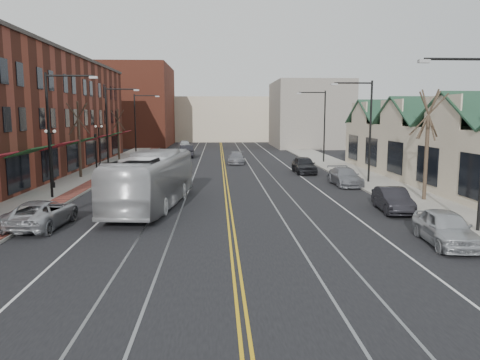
{
  "coord_description": "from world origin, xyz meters",
  "views": [
    {
      "loc": [
        -0.65,
        -14.75,
        5.53
      ],
      "look_at": [
        0.56,
        10.26,
        2.0
      ],
      "focal_mm": 35.0,
      "sensor_mm": 36.0,
      "label": 1
    }
  ],
  "objects": [
    {
      "name": "ground",
      "position": [
        0.0,
        0.0,
        0.0
      ],
      "size": [
        160.0,
        160.0,
        0.0
      ],
      "primitive_type": "plane",
      "color": "black",
      "rests_on": "ground"
    },
    {
      "name": "sidewalk_left",
      "position": [
        -12.0,
        20.0,
        0.07
      ],
      "size": [
        4.0,
        120.0,
        0.15
      ],
      "primitive_type": "cube",
      "color": "gray",
      "rests_on": "ground"
    },
    {
      "name": "sidewalk_right",
      "position": [
        12.0,
        20.0,
        0.07
      ],
      "size": [
        4.0,
        120.0,
        0.15
      ],
      "primitive_type": "cube",
      "color": "gray",
      "rests_on": "ground"
    },
    {
      "name": "building_left",
      "position": [
        -19.0,
        27.0,
        5.5
      ],
      "size": [
        10.0,
        50.0,
        11.0
      ],
      "primitive_type": "cube",
      "color": "brown",
      "rests_on": "ground"
    },
    {
      "name": "building_right",
      "position": [
        18.0,
        20.0,
        2.3
      ],
      "size": [
        8.0,
        36.0,
        4.6
      ],
      "primitive_type": "cube",
      "color": "#BEAE92",
      "rests_on": "ground"
    },
    {
      "name": "backdrop_left",
      "position": [
        -16.0,
        70.0,
        7.0
      ],
      "size": [
        14.0,
        18.0,
        14.0
      ],
      "primitive_type": "cube",
      "color": "brown",
      "rests_on": "ground"
    },
    {
      "name": "backdrop_mid",
      "position": [
        0.0,
        85.0,
        4.5
      ],
      "size": [
        22.0,
        14.0,
        9.0
      ],
      "primitive_type": "cube",
      "color": "#BEAE92",
      "rests_on": "ground"
    },
    {
      "name": "backdrop_right",
      "position": [
        15.0,
        65.0,
        5.5
      ],
      "size": [
        12.0,
        16.0,
        11.0
      ],
      "primitive_type": "cube",
      "color": "slate",
      "rests_on": "ground"
    },
    {
      "name": "streetlight_l_1",
      "position": [
        -11.05,
        16.0,
        5.03
      ],
      "size": [
        3.33,
        0.25,
        8.0
      ],
      "color": "black",
      "rests_on": "sidewalk_left"
    },
    {
      "name": "streetlight_l_2",
      "position": [
        -11.05,
        32.0,
        5.03
      ],
      "size": [
        3.33,
        0.25,
        8.0
      ],
      "color": "black",
      "rests_on": "sidewalk_left"
    },
    {
      "name": "streetlight_l_3",
      "position": [
        -11.05,
        48.0,
        5.03
      ],
      "size": [
        3.33,
        0.25,
        8.0
      ],
      "color": "black",
      "rests_on": "sidewalk_left"
    },
    {
      "name": "streetlight_r_0",
      "position": [
        11.05,
        6.0,
        5.03
      ],
      "size": [
        3.33,
        0.25,
        8.0
      ],
      "color": "black",
      "rests_on": "sidewalk_right"
    },
    {
      "name": "streetlight_r_1",
      "position": [
        11.05,
        22.0,
        5.03
      ],
      "size": [
        3.33,
        0.25,
        8.0
      ],
      "color": "black",
      "rests_on": "sidewalk_right"
    },
    {
      "name": "streetlight_r_2",
      "position": [
        11.05,
        38.0,
        5.03
      ],
      "size": [
        3.33,
        0.25,
        8.0
      ],
      "color": "black",
      "rests_on": "sidewalk_right"
    },
    {
      "name": "lamppost_l_2",
      "position": [
        -12.8,
        20.0,
        2.2
      ],
      "size": [
        0.84,
        0.28,
        4.27
      ],
      "color": "black",
      "rests_on": "sidewalk_left"
    },
    {
      "name": "lamppost_l_3",
      "position": [
        -12.8,
        34.0,
        2.2
      ],
      "size": [
        0.84,
        0.28,
        4.27
      ],
      "color": "black",
      "rests_on": "sidewalk_left"
    },
    {
      "name": "tree_left_near",
      "position": [
        -12.5,
        26.0,
        3.51
      ],
      "size": [
        1.78,
        1.37,
        6.48
      ],
      "color": "#382B21",
      "rests_on": "sidewalk_left"
    },
    {
      "name": "tree_left_far",
      "position": [
        -12.5,
        42.0,
        3.28
      ],
      "size": [
        1.66,
        1.28,
        6.02
      ],
      "color": "#382B21",
      "rests_on": "sidewalk_left"
    },
    {
      "name": "tree_right_mid",
      "position": [
        12.5,
        14.0,
        3.75
      ],
      "size": [
        1.9,
        1.46,
        6.93
      ],
      "color": "#382B21",
      "rests_on": "sidewalk_right"
    },
    {
      "name": "manhole_far",
      "position": [
        -11.2,
        8.0,
        0.16
      ],
      "size": [
        0.6,
        0.6,
        0.02
      ],
      "primitive_type": "cylinder",
      "color": "#592D19",
      "rests_on": "sidewalk_left"
    },
    {
      "name": "traffic_signal",
      "position": [
        -10.6,
        24.0,
        2.35
      ],
      "size": [
        0.18,
        0.15,
        3.8
      ],
      "color": "black",
      "rests_on": "sidewalk_left"
    },
    {
      "name": "transit_bus",
      "position": [
        -4.55,
        12.95,
        1.64
      ],
      "size": [
        4.14,
        12.05,
        3.29
      ],
      "primitive_type": "imported",
      "rotation": [
        0.0,
        0.0,
        3.02
      ],
      "color": "#B8B8BB",
      "rests_on": "ground"
    },
    {
      "name": "parked_suv",
      "position": [
        -9.3,
        8.18,
        0.69
      ],
      "size": [
        2.62,
        5.09,
        1.37
      ],
      "primitive_type": "imported",
      "rotation": [
        0.0,
        0.0,
        3.07
      ],
      "color": "#A0A2A7",
      "rests_on": "ground"
    },
    {
      "name": "parked_car_a",
      "position": [
        9.03,
        4.19,
        0.75
      ],
      "size": [
        2.13,
        4.51,
        1.49
      ],
      "primitive_type": "imported",
      "rotation": [
        0.0,
        0.0,
        -0.09
      ],
      "color": "#A9ACB1",
      "rests_on": "ground"
    },
    {
      "name": "parked_car_b",
      "position": [
        9.3,
        10.94,
        0.69
      ],
      "size": [
        1.82,
        4.31,
        1.38
      ],
      "primitive_type": "imported",
      "rotation": [
        0.0,
        0.0,
        -0.09
      ],
      "color": "black",
      "rests_on": "ground"
    },
    {
      "name": "parked_car_c",
      "position": [
        9.3,
        20.98,
        0.69
      ],
      "size": [
        2.03,
        4.79,
        1.38
      ],
      "primitive_type": "imported",
      "rotation": [
        0.0,
        0.0,
        0.02
      ],
      "color": "slate",
      "rests_on": "ground"
    },
    {
      "name": "parked_car_d",
      "position": [
        7.5,
        28.69,
        0.8
      ],
      "size": [
        1.89,
        4.68,
        1.59
      ],
      "primitive_type": "imported",
      "rotation": [
        0.0,
        0.0,
        -0.0
      ],
      "color": "black",
      "rests_on": "ground"
    },
    {
      "name": "distant_car_left",
      "position": [
        -4.56,
        45.63,
        0.81
      ],
      "size": [
        1.87,
        4.98,
        1.62
      ],
      "primitive_type": "imported",
      "rotation": [
        0.0,
        0.0,
        3.17
      ],
      "color": "black",
      "rests_on": "ground"
    },
    {
      "name": "distant_car_right",
      "position": [
        1.5,
        37.67,
        0.66
      ],
      "size": [
        2.15,
        4.64,
        1.31
      ],
      "primitive_type": "imported",
      "rotation": [
        0.0,
        0.0,
        -0.07
      ],
      "color": "slate",
      "rests_on": "ground"
    },
    {
      "name": "distant_car_far",
      "position": [
        -5.9,
        59.51,
        0.76
      ],
      "size": [
        2.36,
        4.67,
        1.53
      ],
      "primitive_type": "imported",
      "rotation": [
        0.0,
        0.0,
        3.27
      ],
      "color": "#A8ABAF",
      "rests_on": "ground"
    }
  ]
}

